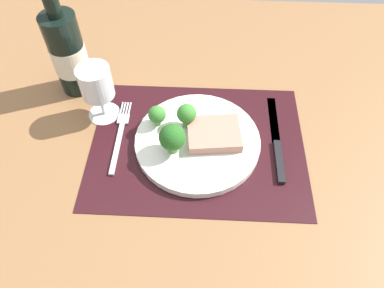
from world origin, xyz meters
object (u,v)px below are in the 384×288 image
(wine_glass, at_px, (97,86))
(plate, at_px, (198,141))
(fork, at_px, (120,135))
(knife, at_px, (277,144))
(steak, at_px, (214,134))
(wine_bottle, at_px, (68,53))

(wine_glass, bearing_deg, plate, -19.95)
(fork, relative_size, knife, 0.83)
(steak, distance_m, wine_bottle, 0.36)
(plate, xyz_separation_m, steak, (0.03, 0.01, 0.02))
(plate, bearing_deg, wine_glass, 160.05)
(steak, relative_size, knife, 0.46)
(fork, bearing_deg, wine_glass, 127.56)
(plate, height_order, steak, steak)
(steak, height_order, wine_glass, wine_glass)
(steak, bearing_deg, wine_glass, 163.97)
(steak, bearing_deg, wine_bottle, 154.22)
(fork, xyz_separation_m, wine_bottle, (-0.12, 0.15, 0.09))
(fork, xyz_separation_m, wine_glass, (-0.05, 0.06, 0.08))
(fork, relative_size, wine_bottle, 0.72)
(knife, bearing_deg, fork, 177.24)
(plate, relative_size, fork, 1.33)
(steak, xyz_separation_m, wine_glass, (-0.24, 0.07, 0.06))
(plate, xyz_separation_m, knife, (0.16, 0.01, -0.00))
(wine_bottle, bearing_deg, fork, -50.07)
(steak, bearing_deg, knife, -0.51)
(knife, bearing_deg, wine_glass, 168.06)
(knife, bearing_deg, steak, 178.29)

